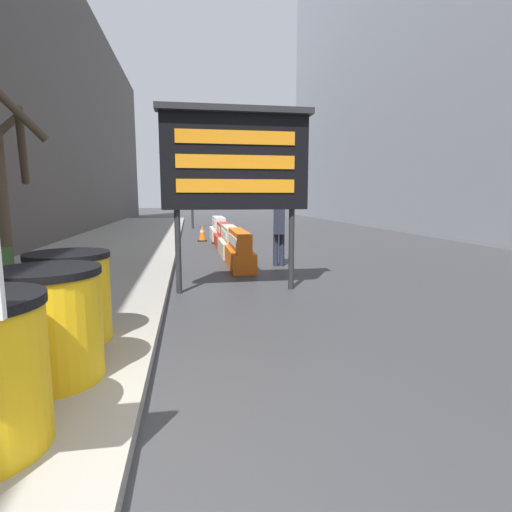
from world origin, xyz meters
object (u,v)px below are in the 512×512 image
Objects in this scene: jersey_barrier_cream at (230,242)px; jersey_barrier_white at (219,229)px; barrel_drum_middle at (51,324)px; traffic_cone_mid at (221,230)px; message_board at (235,161)px; traffic_cone_far at (202,233)px; barrel_drum_back at (70,297)px; pedestrian_worker at (279,227)px; traffic_cone_near at (217,234)px; jersey_barrier_orange_far at (239,251)px; jersey_barrier_red_striped at (224,236)px; traffic_light_near_curb at (191,173)px.

jersey_barrier_white reaches higher than jersey_barrier_cream.
traffic_cone_mid is (2.38, 12.32, -0.26)m from barrel_drum_middle.
barrel_drum_middle is 12.58m from jersey_barrier_white.
message_board is at bearing -94.43° from jersey_barrier_cream.
jersey_barrier_white is (-0.00, 4.48, 0.02)m from jersey_barrier_cream.
jersey_barrier_cream is 3.13× the size of traffic_cone_far.
barrel_drum_back is 0.45× the size of jersey_barrier_white.
pedestrian_worker is at bearing -81.59° from jersey_barrier_white.
traffic_cone_near is 0.42× the size of pedestrian_worker.
jersey_barrier_red_striped is (-0.00, 4.22, -0.04)m from jersey_barrier_orange_far.
jersey_barrier_white is 1.57m from traffic_cone_near.
jersey_barrier_white reaches higher than jersey_barrier_red_striped.
jersey_barrier_orange_far is at bearing -83.48° from traffic_cone_far.
pedestrian_worker is at bearing 55.76° from barrel_drum_back.
jersey_barrier_orange_far is at bearing -90.00° from jersey_barrier_cream.
traffic_cone_far is at bearing 80.94° from barrel_drum_back.
jersey_barrier_orange_far is at bearing 81.57° from message_board.
jersey_barrier_orange_far is at bearing -85.40° from traffic_light_near_curb.
barrel_drum_back is 5.39m from jersey_barrier_orange_far.
jersey_barrier_red_striped is 0.43× the size of traffic_light_near_curb.
barrel_drum_middle is 1.53× the size of traffic_cone_far.
message_board reaches higher than barrel_drum_back.
jersey_barrier_white is 2.96× the size of traffic_cone_mid.
pedestrian_worker is (3.24, 5.86, 0.34)m from barrel_drum_middle.
jersey_barrier_cream reaches higher than traffic_cone_far.
traffic_light_near_curb is at bearing 85.83° from barrel_drum_middle.
traffic_cone_mid is (0.10, 6.55, -0.03)m from jersey_barrier_orange_far.
message_board is 1.47× the size of jersey_barrier_white.
message_board reaches higher than traffic_cone_near.
barrel_drum_back is 0.59× the size of pedestrian_worker.
message_board reaches higher than barrel_drum_middle.
jersey_barrier_white is at bearing 83.87° from traffic_cone_near.
barrel_drum_middle reaches higher than jersey_barrier_red_striped.
barrel_drum_back reaches higher than jersey_barrier_orange_far.
traffic_light_near_curb is 12.33m from pedestrian_worker.
jersey_barrier_cream is 3.83m from traffic_cone_far.
traffic_light_near_curb is at bearing 96.52° from traffic_cone_near.
barrel_drum_middle is 0.55× the size of jersey_barrier_red_striped.
traffic_cone_far is at bearing 111.89° from jersey_barrier_red_striped.
message_board is 14.46m from traffic_light_near_curb.
message_board reaches higher than traffic_cone_mid.
jersey_barrier_orange_far is 2.12m from jersey_barrier_cream.
traffic_light_near_curb reaches higher than traffic_cone_near.
barrel_drum_middle is 0.45× the size of jersey_barrier_white.
barrel_drum_middle is 1.32× the size of traffic_cone_mid.
pedestrian_worker is at bearing -74.27° from traffic_cone_far.
traffic_cone_mid is at bearing 87.13° from message_board.
barrel_drum_back is (-0.11, 0.94, 0.00)m from barrel_drum_middle.
jersey_barrier_orange_far is 1.02× the size of jersey_barrier_cream.
jersey_barrier_cream is 0.92× the size of jersey_barrier_white.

